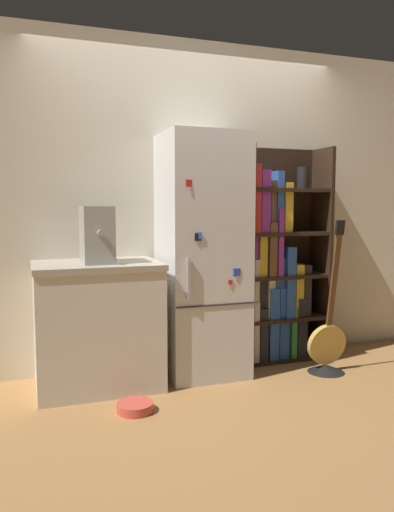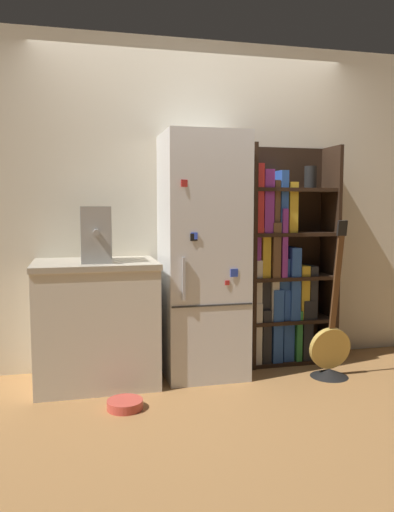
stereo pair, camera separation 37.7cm
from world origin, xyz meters
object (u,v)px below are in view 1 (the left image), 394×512
Objects in this scene: bookshelf at (275,270)px; espresso_machine at (97,235)px; refrigerator at (202,256)px; guitar at (327,351)px; pet_bowl at (135,406)px.

bookshelf is 1.55m from espresso_machine.
refrigerator is 1.54× the size of guitar.
guitar is (0.22, -0.46, -0.59)m from bookshelf.
refrigerator is 0.73m from bookshelf.
pet_bowl is at bearing -74.14° from espresso_machine.
bookshelf is 7.64× the size of pet_bowl.
pet_bowl is (-0.65, -0.56, -0.88)m from refrigerator.
espresso_machine is (-1.50, -0.19, 0.33)m from bookshelf.
pet_bowl is at bearing -139.21° from refrigerator.
espresso_machine reaches higher than guitar.
espresso_machine is 1.70× the size of pet_bowl.
espresso_machine is at bearing 105.86° from pet_bowl.
bookshelf is at bearing 7.34° from espresso_machine.
guitar is at bearing -19.27° from refrigerator.
guitar is at bearing 8.81° from pet_bowl.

